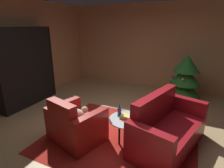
% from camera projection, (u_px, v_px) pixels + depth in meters
% --- Properties ---
extents(ground_plane, '(7.59, 7.59, 0.00)m').
position_uv_depth(ground_plane, '(115.00, 130.00, 3.78)').
color(ground_plane, tan).
extents(wall_back, '(6.06, 0.06, 2.78)m').
position_uv_depth(wall_back, '(154.00, 47.00, 6.10)').
color(wall_back, tan).
rests_on(wall_back, ground).
extents(wall_left, '(0.06, 6.45, 2.78)m').
position_uv_depth(wall_left, '(6.00, 54.00, 4.55)').
color(wall_left, tan).
rests_on(wall_left, ground).
extents(area_rug, '(2.79, 2.32, 0.01)m').
position_uv_depth(area_rug, '(119.00, 138.00, 3.53)').
color(area_rug, '#A4211A').
rests_on(area_rug, ground).
extents(bookshelf_unit, '(0.40, 1.69, 2.05)m').
position_uv_depth(bookshelf_unit, '(29.00, 68.00, 4.90)').
color(bookshelf_unit, black).
rests_on(bookshelf_unit, ground).
extents(armchair_red, '(1.09, 0.98, 0.87)m').
position_uv_depth(armchair_red, '(75.00, 125.00, 3.38)').
color(armchair_red, maroon).
rests_on(armchair_red, ground).
extents(couch_red, '(1.21, 1.80, 0.94)m').
position_uv_depth(couch_red, '(166.00, 129.00, 3.25)').
color(couch_red, maroon).
rests_on(couch_red, ground).
extents(coffee_table, '(0.68, 0.68, 0.46)m').
position_uv_depth(coffee_table, '(128.00, 121.00, 3.33)').
color(coffee_table, black).
rests_on(coffee_table, ground).
extents(book_stack_on_table, '(0.23, 0.17, 0.07)m').
position_uv_depth(book_stack_on_table, '(126.00, 117.00, 3.31)').
color(book_stack_on_table, red).
rests_on(book_stack_on_table, coffee_table).
extents(bottle_on_table, '(0.07, 0.07, 0.24)m').
position_uv_depth(bottle_on_table, '(119.00, 111.00, 3.39)').
color(bottle_on_table, '#2E3154').
rests_on(bottle_on_table, coffee_table).
extents(decorated_tree, '(0.91, 0.91, 1.32)m').
position_uv_depth(decorated_tree, '(185.00, 78.00, 5.09)').
color(decorated_tree, brown).
rests_on(decorated_tree, ground).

